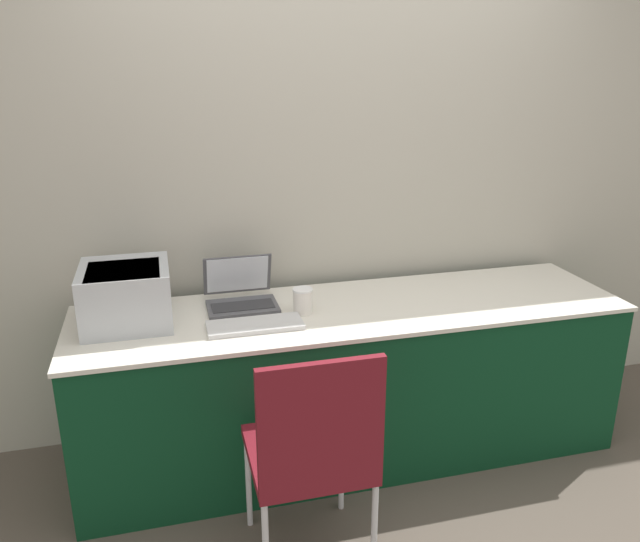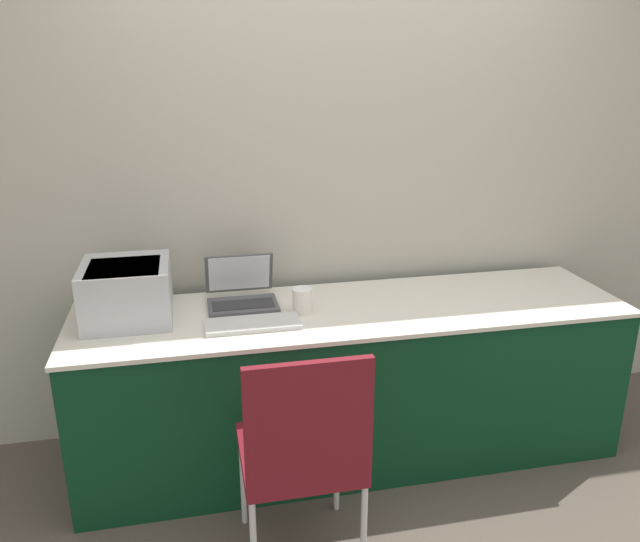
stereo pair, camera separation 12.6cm
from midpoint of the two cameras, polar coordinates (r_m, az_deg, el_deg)
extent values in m
plane|color=brown|center=(3.05, 5.75, -19.46)|extent=(14.00, 14.00, 0.00)
cube|color=#B7B2A3|center=(3.20, 2.30, 8.25)|extent=(8.00, 0.05, 2.60)
cube|color=#0C381E|center=(3.11, 4.09, -10.19)|extent=(2.57, 0.67, 0.76)
cube|color=silver|center=(2.94, 4.27, -3.53)|extent=(2.59, 0.69, 0.02)
cube|color=#B2B7BC|center=(2.86, -16.03, -1.85)|extent=(0.38, 0.39, 0.26)
cube|color=black|center=(2.79, -16.26, -0.08)|extent=(0.30, 0.29, 0.05)
cube|color=#4C4C51|center=(2.94, -5.84, -3.17)|extent=(0.33, 0.22, 0.02)
cube|color=#2D2D30|center=(2.93, -5.83, -3.06)|extent=(0.29, 0.12, 0.00)
cube|color=#4C4C51|center=(3.04, -6.23, -0.21)|extent=(0.33, 0.08, 0.21)
cube|color=silver|center=(3.03, -6.22, -0.21)|extent=(0.29, 0.07, 0.19)
cube|color=silver|center=(2.73, -4.84, -4.86)|extent=(0.41, 0.17, 0.02)
cylinder|color=white|center=(2.85, -0.38, -2.81)|extent=(0.09, 0.09, 0.11)
cylinder|color=white|center=(2.83, -0.39, -1.70)|extent=(0.09, 0.09, 0.01)
cube|color=maroon|center=(2.47, -0.45, -16.32)|extent=(0.44, 0.46, 0.04)
cube|color=maroon|center=(2.16, 0.72, -13.96)|extent=(0.44, 0.03, 0.47)
cylinder|color=silver|center=(2.76, -5.71, -18.37)|extent=(0.02, 0.02, 0.44)
cylinder|color=silver|center=(2.82, 2.89, -17.40)|extent=(0.02, 0.02, 0.44)
cylinder|color=silver|center=(2.50, 5.56, -22.95)|extent=(0.02, 0.02, 0.44)
camera|label=1|loc=(0.06, -88.74, 0.43)|focal=35.00mm
camera|label=2|loc=(0.06, 91.26, -0.43)|focal=35.00mm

